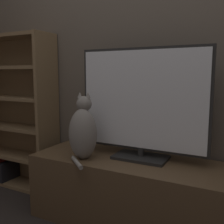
{
  "coord_description": "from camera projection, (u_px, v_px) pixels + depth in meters",
  "views": [
    {
      "loc": [
        0.61,
        -0.69,
        1.06
      ],
      "look_at": [
        -0.2,
        0.89,
        0.81
      ],
      "focal_mm": 42.0,
      "sensor_mm": 36.0,
      "label": 1
    }
  ],
  "objects": [
    {
      "name": "cat",
      "position": [
        83.0,
        132.0,
        1.82
      ],
      "size": [
        0.24,
        0.32,
        0.47
      ],
      "rotation": [
        0.0,
        0.0,
        0.25
      ],
      "color": "gray",
      "rests_on": "tv_stand"
    },
    {
      "name": "tv",
      "position": [
        142.0,
        104.0,
        1.79
      ],
      "size": [
        0.92,
        0.22,
        0.77
      ],
      "color": "black",
      "rests_on": "tv_stand"
    },
    {
      "name": "tv_stand",
      "position": [
        141.0,
        194.0,
        1.82
      ],
      "size": [
        1.58,
        0.51,
        0.47
      ],
      "color": "brown",
      "rests_on": "ground_plane"
    },
    {
      "name": "wall_back",
      "position": [
        158.0,
        42.0,
        1.93
      ],
      "size": [
        4.8,
        0.05,
        2.6
      ],
      "color": "#60564C",
      "rests_on": "ground_plane"
    },
    {
      "name": "bookshelf",
      "position": [
        16.0,
        117.0,
        2.52
      ],
      "size": [
        0.86,
        0.28,
        1.41
      ],
      "color": "brown",
      "rests_on": "ground_plane"
    }
  ]
}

